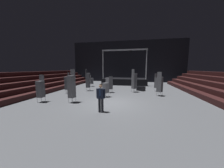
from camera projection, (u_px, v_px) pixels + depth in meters
ground_plane at (112, 103)px, 8.91m from camera, size 22.00×30.00×0.10m
arena_end_wall at (127, 62)px, 22.96m from camera, size 22.00×0.30×8.00m
bleacher_bank_left at (24, 84)px, 11.45m from camera, size 3.75×24.00×2.25m
stage_riser at (125, 81)px, 19.42m from camera, size 7.12×3.49×5.50m
man_with_tie at (101, 96)px, 6.84m from camera, size 0.57×0.27×1.73m
chair_stack_front_left at (40, 89)px, 8.93m from camera, size 0.45×0.45×2.14m
chair_stack_front_right at (134, 81)px, 12.77m from camera, size 0.62×0.62×2.56m
chair_stack_mid_left at (106, 87)px, 10.58m from camera, size 0.61×0.61×1.79m
chair_stack_mid_right at (67, 83)px, 12.27m from camera, size 0.52×0.52×2.22m
chair_stack_mid_centre at (91, 81)px, 16.86m from camera, size 0.62×0.62×1.71m
chair_stack_rear_left at (110, 84)px, 12.56m from camera, size 0.61×0.61×1.79m
chair_stack_rear_right at (157, 82)px, 13.31m from camera, size 0.62×0.62×2.05m
chair_stack_rear_centre at (72, 86)px, 8.79m from camera, size 0.52×0.52×2.56m
chair_stack_aisle_left at (160, 84)px, 10.98m from camera, size 0.61×0.61×2.31m
chair_stack_aisle_right at (88, 80)px, 13.56m from camera, size 0.51×0.51×2.56m
equipment_road_case at (141, 89)px, 13.77m from camera, size 1.08×0.99×0.51m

